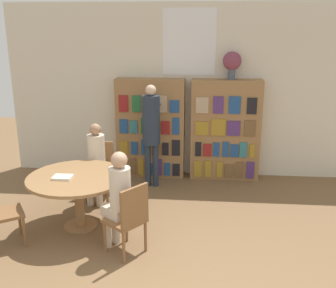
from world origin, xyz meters
name	(u,v)px	position (x,y,z in m)	size (l,w,h in m)	color
wall_back	(189,92)	(0.00, 3.80, 1.51)	(6.40, 0.07, 3.00)	beige
bookshelf_left	(151,129)	(-0.65, 3.61, 0.87)	(1.19, 0.34, 1.75)	olive
bookshelf_right	(225,130)	(0.65, 3.61, 0.87)	(1.19, 0.34, 1.75)	olive
flower_vase	(232,62)	(0.72, 3.61, 2.04)	(0.31, 0.31, 0.46)	#475166
reading_table	(78,184)	(-1.35, 1.59, 0.62)	(1.31, 1.31, 0.73)	olive
chair_left_side	(100,167)	(-1.32, 2.58, 0.49)	(0.41, 0.41, 0.88)	brown
chair_far_side	(129,217)	(-0.56, 0.98, 0.49)	(0.56, 0.56, 0.88)	brown
seated_reader_left	(96,159)	(-1.32, 2.40, 0.69)	(0.27, 0.37, 1.22)	beige
seated_reader_right	(118,195)	(-0.71, 1.09, 0.70)	(0.41, 0.39, 1.24)	beige
librarian_standing	(151,126)	(-0.57, 3.11, 1.04)	(0.29, 0.56, 1.71)	#232D3D
open_book_on_table	(62,177)	(-1.51, 1.49, 0.74)	(0.24, 0.18, 0.03)	silver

